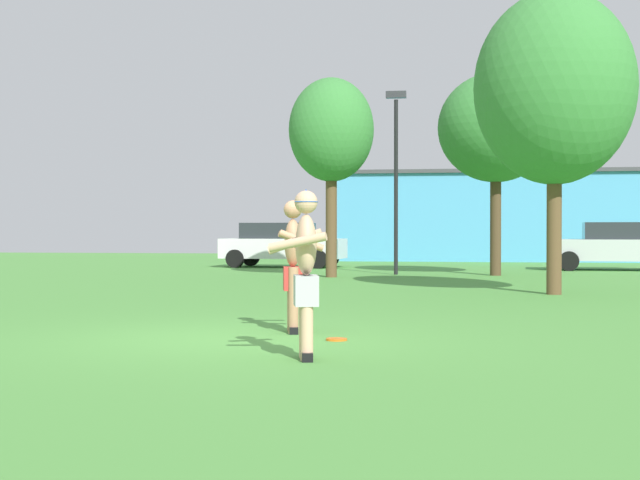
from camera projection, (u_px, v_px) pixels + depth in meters
name	position (u px, v px, depth m)	size (l,w,h in m)	color
ground_plane	(234.00, 339.00, 11.43)	(80.00, 80.00, 0.00)	#4C8E3D
player_with_cap	(305.00, 265.00, 9.62)	(0.72, 0.60, 1.75)	black
player_in_red	(293.00, 263.00, 12.14)	(0.67, 0.70, 1.72)	black
frisbee	(337.00, 339.00, 11.27)	(0.26, 0.26, 0.03)	orange
car_white_near_post	(282.00, 244.00, 33.29)	(4.43, 2.30, 1.58)	white
car_silver_mid_lot	(617.00, 245.00, 30.78)	(4.40, 2.24, 1.58)	silver
lamp_post	(396.00, 162.00, 27.78)	(0.60, 0.24, 5.45)	black
outbuilding_behind_lot	(491.00, 216.00, 41.88)	(13.49, 7.18, 3.86)	#4C9ED1
tree_left_field	(496.00, 128.00, 27.18)	(3.36, 3.36, 5.91)	#4C3823
tree_right_field	(331.00, 131.00, 26.21)	(2.39, 2.39, 5.60)	brown
tree_behind_players	(555.00, 89.00, 19.23)	(3.30, 3.30, 6.25)	brown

